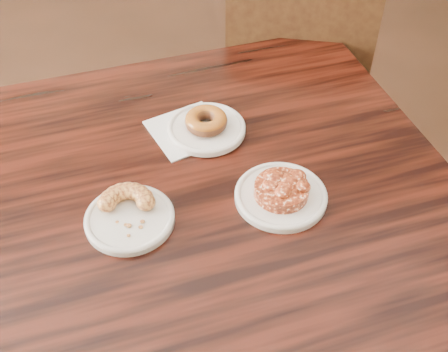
{
  "coord_description": "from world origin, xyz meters",
  "views": [
    {
      "loc": [
        0.01,
        -0.81,
        1.55
      ],
      "look_at": [
        0.03,
        -0.06,
        0.8
      ],
      "focal_mm": 45.0,
      "sensor_mm": 36.0,
      "label": 1
    }
  ],
  "objects_px": {
    "chair_far": "(294,88)",
    "apple_fritter": "(282,188)",
    "cruller_fragment": "(128,211)",
    "glazed_donut": "(206,121)",
    "cafe_table": "(214,299)"
  },
  "relations": [
    {
      "from": "apple_fritter",
      "to": "cruller_fragment",
      "type": "xyz_separation_m",
      "value": [
        -0.29,
        -0.05,
        -0.0
      ]
    },
    {
      "from": "apple_fritter",
      "to": "glazed_donut",
      "type": "bearing_deg",
      "value": 124.67
    },
    {
      "from": "cafe_table",
      "to": "cruller_fragment",
      "type": "height_order",
      "value": "cruller_fragment"
    },
    {
      "from": "cafe_table",
      "to": "cruller_fragment",
      "type": "xyz_separation_m",
      "value": [
        -0.15,
        -0.07,
        0.4
      ]
    },
    {
      "from": "glazed_donut",
      "to": "apple_fritter",
      "type": "distance_m",
      "value": 0.25
    },
    {
      "from": "chair_far",
      "to": "glazed_donut",
      "type": "distance_m",
      "value": 0.72
    },
    {
      "from": "cruller_fragment",
      "to": "apple_fritter",
      "type": "bearing_deg",
      "value": 9.22
    },
    {
      "from": "chair_far",
      "to": "apple_fritter",
      "type": "bearing_deg",
      "value": 89.81
    },
    {
      "from": "cafe_table",
      "to": "cruller_fragment",
      "type": "relative_size",
      "value": 8.19
    },
    {
      "from": "apple_fritter",
      "to": "cruller_fragment",
      "type": "bearing_deg",
      "value": -170.78
    },
    {
      "from": "glazed_donut",
      "to": "cruller_fragment",
      "type": "distance_m",
      "value": 0.29
    },
    {
      "from": "cruller_fragment",
      "to": "glazed_donut",
      "type": "bearing_deg",
      "value": 59.46
    },
    {
      "from": "glazed_donut",
      "to": "chair_far",
      "type": "bearing_deg",
      "value": 62.48
    },
    {
      "from": "apple_fritter",
      "to": "cruller_fragment",
      "type": "distance_m",
      "value": 0.29
    },
    {
      "from": "cafe_table",
      "to": "apple_fritter",
      "type": "distance_m",
      "value": 0.43
    }
  ]
}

